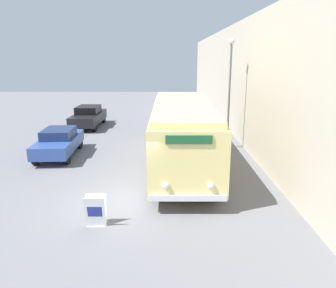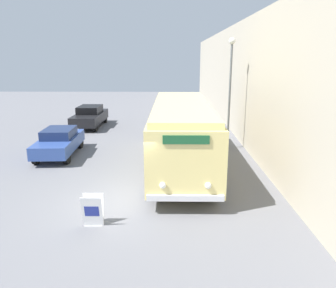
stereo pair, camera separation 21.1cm
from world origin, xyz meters
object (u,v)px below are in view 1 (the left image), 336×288
(vintage_bus, at_px, (181,131))
(parked_car_mid, at_px, (87,116))
(sign_board, at_px, (94,212))
(parked_car_near, at_px, (57,142))
(streetlamp, at_px, (228,78))

(vintage_bus, xyz_separation_m, parked_car_mid, (-6.65, 9.39, -0.94))
(sign_board, height_order, parked_car_near, parked_car_near)
(sign_board, distance_m, parked_car_mid, 15.57)
(parked_car_near, xyz_separation_m, parked_car_mid, (-0.21, 7.55, 0.05))
(streetlamp, bearing_deg, sign_board, -121.86)
(parked_car_near, bearing_deg, parked_car_mid, 88.75)
(sign_board, relative_size, streetlamp, 0.17)
(sign_board, bearing_deg, parked_car_near, 115.16)
(sign_board, height_order, streetlamp, streetlamp)
(vintage_bus, bearing_deg, parked_car_mid, 125.31)
(vintage_bus, relative_size, streetlamp, 1.64)
(vintage_bus, relative_size, parked_car_near, 2.28)
(sign_board, bearing_deg, vintage_bus, 63.15)
(parked_car_near, bearing_deg, streetlamp, 6.60)
(parked_car_mid, bearing_deg, sign_board, -75.48)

